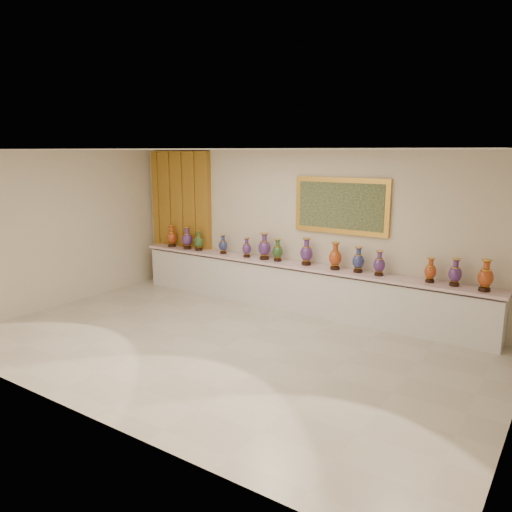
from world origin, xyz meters
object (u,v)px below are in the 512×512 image
Objects in this scene: vase_0 at (172,237)px; vase_1 at (187,239)px; counter at (296,287)px; vase_2 at (199,241)px.

vase_1 is at bearing -1.72° from vase_0.
vase_2 is (-2.36, -0.05, 0.66)m from counter.
vase_1 reaches higher than vase_2.
vase_0 reaches higher than counter.
vase_0 is 0.79m from vase_2.
vase_0 is at bearing 178.28° from vase_1.
vase_1 is 0.32m from vase_2.
vase_2 reaches higher than counter.
vase_1 is (0.46, -0.01, -0.00)m from vase_0.
counter is at bearing 0.71° from vase_0.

